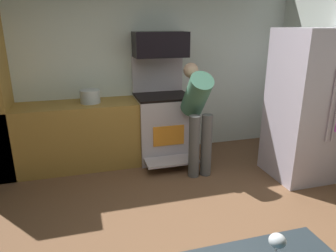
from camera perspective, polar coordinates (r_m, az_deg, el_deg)
The scene contains 9 objects.
ground_plane at distance 3.05m, azimuth 1.54°, elevation -21.06°, with size 5.20×4.80×0.02m, color brown.
wall_back at distance 4.69m, azimuth -6.98°, elevation 10.49°, with size 5.20×0.12×2.60m, color silver.
lower_cabinet_run at distance 4.48m, azimuth -17.24°, elevation -1.78°, with size 2.40×0.60×0.90m, color olive.
oven_range at distance 4.59m, azimuth -1.00°, elevation 0.25°, with size 0.76×0.96×1.47m.
microwave at distance 4.46m, azimuth -1.40°, elevation 14.66°, with size 0.74×0.38×0.34m, color black.
refrigerator at distance 4.31m, azimuth 24.46°, elevation 3.36°, with size 0.86×0.77×1.87m.
person_cook at distance 4.04m, azimuth 5.38°, elevation 2.79°, with size 0.31×0.63×1.43m.
wine_glass_mid at distance 1.53m, azimuth 19.30°, elevation -19.39°, with size 0.08×0.08×0.16m.
stock_pot at distance 4.33m, azimuth -14.02°, elevation 5.26°, with size 0.27×0.27×0.18m, color silver.
Camera 1 is at (-0.72, -2.25, 1.93)m, focal length 33.41 mm.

